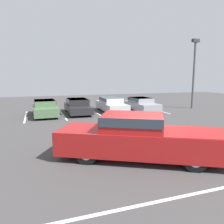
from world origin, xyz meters
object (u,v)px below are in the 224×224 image
at_px(parked_sedan_d, 141,104).
at_px(parked_sedan_c, 111,104).
at_px(light_post, 194,68).
at_px(pickup_truck, 141,137).
at_px(parked_sedan_b, 78,106).
at_px(parked_sedan_a, 45,107).

bearing_deg(parked_sedan_d, parked_sedan_c, -96.88).
height_order(parked_sedan_c, parked_sedan_d, parked_sedan_c).
bearing_deg(parked_sedan_d, light_post, 86.04).
bearing_deg(pickup_truck, parked_sedan_b, 120.61).
relative_size(parked_sedan_b, parked_sedan_d, 1.07).
bearing_deg(parked_sedan_b, pickup_truck, 2.71).
bearing_deg(parked_sedan_b, light_post, 87.68).
relative_size(parked_sedan_a, parked_sedan_c, 0.93).
xyz_separation_m(parked_sedan_a, parked_sedan_c, (5.69, 0.11, 0.02)).
bearing_deg(parked_sedan_c, parked_sedan_d, 85.65).
bearing_deg(light_post, parked_sedan_c, 175.94).
height_order(parked_sedan_b, light_post, light_post).
xyz_separation_m(pickup_truck, parked_sedan_b, (-0.27, 11.34, -0.18)).
bearing_deg(parked_sedan_d, pickup_truck, -27.80).
distance_m(parked_sedan_c, light_post, 8.93).
bearing_deg(pickup_truck, parked_sedan_d, 92.36).
height_order(pickup_truck, parked_sedan_a, pickup_truck).
height_order(parked_sedan_a, parked_sedan_d, parked_sedan_a).
bearing_deg(light_post, parked_sedan_b, 176.31).
height_order(parked_sedan_a, parked_sedan_b, parked_sedan_a).
relative_size(parked_sedan_d, light_post, 0.66).
bearing_deg(pickup_truck, parked_sedan_c, 105.55).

